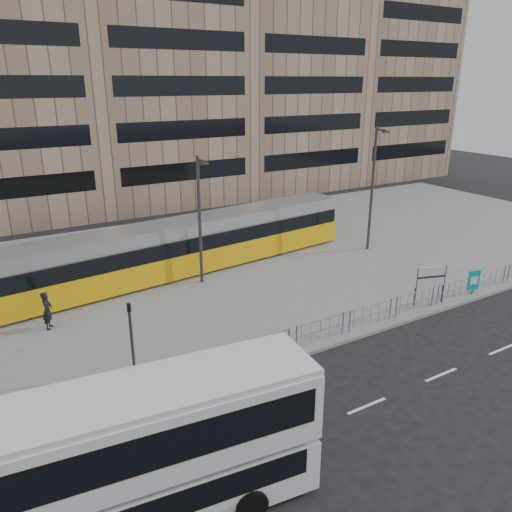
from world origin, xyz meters
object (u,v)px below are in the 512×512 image
double_decker_bus (125,457)px  ad_panel (474,281)px  lamp_post_west (200,215)px  lamp_post_east (373,185)px  station_sign (431,278)px  traffic_light_west (131,330)px  pedestrian (47,310)px  tram (153,253)px

double_decker_bus → ad_panel: size_ratio=7.55×
lamp_post_west → lamp_post_east: (12.46, -0.41, 0.52)m
double_decker_bus → station_sign: 18.46m
lamp_post_west → station_sign: bearing=-44.4°
traffic_light_west → lamp_post_east: 20.28m
pedestrian → lamp_post_east: size_ratio=0.22×
traffic_light_west → station_sign: bearing=2.8°
ad_panel → traffic_light_west: (-18.39, 1.77, 1.17)m
tram → double_decker_bus: bearing=-118.3°
pedestrian → traffic_light_west: traffic_light_west is taller
station_sign → traffic_light_west: traffic_light_west is taller
station_sign → traffic_light_west: 15.43m
ad_panel → pedestrian: size_ratio=0.75×
station_sign → lamp_post_east: 9.57m
station_sign → ad_panel: bearing=10.0°
lamp_post_west → lamp_post_east: lamp_post_east is taller
tram → lamp_post_west: bearing=-46.4°
double_decker_bus → ad_panel: double_decker_bus is taller
station_sign → lamp_post_west: size_ratio=0.28×
tram → lamp_post_east: (14.68, -2.28, 2.91)m
station_sign → traffic_light_west: size_ratio=0.66×
tram → ad_panel: size_ratio=20.02×
tram → traffic_light_west: bearing=-120.7°
ad_panel → traffic_light_west: size_ratio=0.45×
pedestrian → lamp_post_west: lamp_post_west is taller
pedestrian → traffic_light_west: (2.24, -5.89, 1.05)m
double_decker_bus → pedestrian: 12.74m
station_sign → pedestrian: station_sign is taller
double_decker_bus → tram: (6.45, 16.06, -0.44)m
double_decker_bus → station_sign: (17.63, 5.43, -0.64)m
pedestrian → lamp_post_west: size_ratio=0.25×
ad_panel → lamp_post_east: 9.52m
lamp_post_east → traffic_light_west: bearing=-159.7°
ad_panel → lamp_post_west: lamp_post_west is taller
station_sign → ad_panel: (3.02, -0.40, -0.62)m
traffic_light_west → lamp_post_east: bearing=28.2°
lamp_post_east → ad_panel: bearing=-93.2°
ad_panel → lamp_post_east: lamp_post_east is taller
traffic_light_west → lamp_post_west: bearing=57.0°
tram → lamp_post_east: bearing=-15.2°
station_sign → ad_panel: 3.11m
double_decker_bus → lamp_post_east: 25.35m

